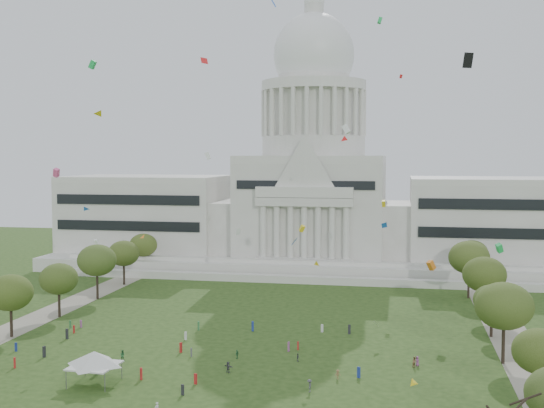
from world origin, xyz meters
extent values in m
plane|color=#264314|center=(0.00, 0.00, 0.00)|extent=(400.00, 400.00, 0.00)
cube|color=silver|center=(0.00, 115.00, 2.00)|extent=(160.00, 60.00, 4.00)
cube|color=silver|center=(0.00, 82.00, 1.00)|extent=(130.00, 3.00, 2.00)
cube|color=silver|center=(0.00, 90.00, 2.50)|extent=(140.00, 3.00, 5.00)
cube|color=beige|center=(-55.00, 114.00, 15.00)|extent=(50.00, 34.00, 22.00)
cube|color=beige|center=(55.00, 114.00, 15.00)|extent=(50.00, 34.00, 22.00)
cube|color=beige|center=(-27.00, 112.00, 12.00)|extent=(12.00, 26.00, 16.00)
cube|color=beige|center=(27.00, 112.00, 12.00)|extent=(12.00, 26.00, 16.00)
cube|color=beige|center=(0.00, 114.00, 18.00)|extent=(44.00, 38.00, 28.00)
cube|color=beige|center=(0.00, 94.00, 21.20)|extent=(28.00, 3.00, 2.40)
cube|color=black|center=(-55.00, 96.80, 17.00)|extent=(46.00, 0.40, 11.00)
cube|color=black|center=(55.00, 96.80, 17.00)|extent=(46.00, 0.40, 11.00)
cylinder|color=beige|center=(0.00, 114.00, 37.40)|extent=(32.00, 32.00, 6.00)
cylinder|color=beige|center=(0.00, 114.00, 47.40)|extent=(28.00, 28.00, 14.00)
cylinder|color=silver|center=(0.00, 114.00, 55.90)|extent=(32.40, 32.40, 3.00)
cylinder|color=beige|center=(0.00, 114.00, 61.40)|extent=(22.00, 22.00, 8.00)
ellipsoid|color=white|center=(0.00, 114.00, 65.40)|extent=(25.00, 25.00, 26.20)
cylinder|color=beige|center=(0.00, 114.00, 78.90)|extent=(6.00, 6.00, 5.00)
ellipsoid|color=white|center=(0.00, 114.00, 81.90)|extent=(6.40, 6.40, 5.12)
cube|color=gray|center=(-48.00, 30.00, 0.02)|extent=(8.00, 160.00, 0.04)
cube|color=gray|center=(48.00, 30.00, 0.02)|extent=(8.00, 160.00, 0.04)
cylinder|color=black|center=(46.22, -1.75, 2.46)|extent=(0.56, 0.56, 4.92)
ellipsoid|color=#394C16|center=(46.22, -1.75, 7.68)|extent=(7.58, 7.58, 6.20)
cylinder|color=black|center=(-45.04, 17.30, 2.73)|extent=(0.56, 0.56, 5.47)
ellipsoid|color=#395016|center=(-45.04, 17.30, 8.53)|extent=(8.42, 8.42, 6.89)
cylinder|color=black|center=(44.17, 17.44, 3.10)|extent=(0.56, 0.56, 6.20)
ellipsoid|color=#3B511B|center=(44.17, 17.44, 9.68)|extent=(9.55, 9.55, 7.82)
cylinder|color=black|center=(-44.09, 33.92, 2.64)|extent=(0.56, 0.56, 5.27)
ellipsoid|color=#334B17|center=(-44.09, 33.92, 8.23)|extent=(8.12, 8.12, 6.65)
cylinder|color=black|center=(44.40, 34.48, 2.28)|extent=(0.56, 0.56, 4.56)
ellipsoid|color=#37511B|center=(44.40, 34.48, 7.11)|extent=(7.01, 7.01, 5.74)
cylinder|color=black|center=(-44.08, 52.42, 3.02)|extent=(0.56, 0.56, 6.03)
ellipsoid|color=#364E1D|center=(-44.08, 52.42, 9.41)|extent=(9.29, 9.29, 7.60)
cylinder|color=black|center=(44.76, 50.04, 2.98)|extent=(0.56, 0.56, 5.97)
ellipsoid|color=#364816|center=(44.76, 50.04, 9.31)|extent=(9.19, 9.19, 7.52)
cylinder|color=black|center=(-45.22, 71.01, 2.70)|extent=(0.56, 0.56, 5.41)
ellipsoid|color=#374818|center=(-45.22, 71.01, 8.44)|extent=(8.33, 8.33, 6.81)
cylinder|color=black|center=(43.49, 70.19, 3.19)|extent=(0.56, 0.56, 6.37)
ellipsoid|color=#3F501C|center=(43.49, 70.19, 9.94)|extent=(9.82, 9.82, 8.03)
cylinder|color=black|center=(-46.87, 89.14, 2.66)|extent=(0.56, 0.56, 5.32)
ellipsoid|color=#40521A|center=(-46.87, 89.14, 8.29)|extent=(8.19, 8.19, 6.70)
cylinder|color=black|center=(45.96, 88.13, 2.73)|extent=(0.56, 0.56, 5.47)
ellipsoid|color=#3C4D1D|center=(45.96, 88.13, 8.53)|extent=(8.42, 8.42, 6.89)
cylinder|color=#4C4C4C|center=(-20.76, -7.69, 1.36)|extent=(0.12, 0.12, 2.72)
cylinder|color=#4C4C4C|center=(-14.66, -7.69, 1.36)|extent=(0.12, 0.12, 2.72)
cylinder|color=#4C4C4C|center=(-20.76, -1.60, 1.36)|extent=(0.12, 0.12, 2.72)
cylinder|color=#4C4C4C|center=(-14.66, -1.60, 1.36)|extent=(0.12, 0.12, 2.72)
cube|color=silver|center=(-17.71, -4.65, 2.83)|extent=(6.99, 6.99, 0.22)
pyramid|color=silver|center=(-17.71, -4.65, 4.03)|extent=(9.78, 9.78, 2.18)
imported|color=#994C8C|center=(30.23, 13.58, 0.80)|extent=(0.91, 0.92, 1.60)
imported|color=olive|center=(29.80, 12.72, 0.88)|extent=(0.95, 1.00, 1.77)
imported|color=#4C4C51|center=(14.56, -2.09, 0.94)|extent=(0.72, 1.26, 1.89)
imported|color=#33723F|center=(0.33, 11.82, 0.79)|extent=(0.75, 1.03, 1.58)
imported|color=#4C4C51|center=(0.69, 4.38, 0.89)|extent=(1.77, 1.23, 1.78)
imported|color=#33723F|center=(-18.39, 7.32, 0.89)|extent=(0.88, 0.57, 1.77)
imported|color=olive|center=(18.06, 4.48, 0.74)|extent=(1.07, 0.94, 1.48)
imported|color=#4C4C51|center=(10.67, 12.23, 0.70)|extent=(0.59, 0.88, 1.39)
cube|color=#26262B|center=(-3.16, -6.80, 0.78)|extent=(0.49, 0.43, 1.56)
cube|color=#26262B|center=(17.78, 31.50, 0.91)|extent=(0.52, 0.36, 1.82)
cube|color=#26262B|center=(-32.20, 6.41, 0.96)|extent=(0.44, 0.57, 1.91)
cube|color=#33723F|center=(-37.25, 25.50, 0.79)|extent=(0.32, 0.45, 1.58)
cube|color=#B21E1E|center=(-33.86, 0.12, 0.88)|extent=(0.46, 0.54, 1.75)
cube|color=#33723F|center=(-11.66, 28.79, 0.88)|extent=(0.48, 0.55, 1.77)
cube|color=#994C8C|center=(-35.43, 26.46, 0.74)|extent=(0.46, 0.41, 1.48)
cube|color=#B21E1E|center=(-11.58, -1.46, 0.91)|extent=(0.52, 0.57, 1.83)
cube|color=silver|center=(12.45, 31.92, 0.77)|extent=(0.47, 0.38, 1.54)
cube|color=#B21E1E|center=(9.67, 18.99, 0.74)|extent=(0.26, 0.41, 1.49)
cube|color=navy|center=(21.19, 5.68, 0.86)|extent=(0.53, 0.47, 1.71)
cube|color=silver|center=(-11.92, 21.46, 0.78)|extent=(0.43, 0.48, 1.55)
cube|color=#33723F|center=(-19.33, -0.13, 0.97)|extent=(0.60, 0.57, 1.94)
cube|color=#B21E1E|center=(-2.75, -1.89, 0.81)|extent=(0.47, 0.35, 1.61)
cube|color=#B21E1E|center=(-10.20, 13.52, 0.89)|extent=(0.40, 0.53, 1.77)
cube|color=#994C8C|center=(8.20, 17.71, 0.85)|extent=(0.30, 0.47, 1.71)
cube|color=navy|center=(-1.02, 30.14, 0.97)|extent=(0.52, 0.60, 1.94)
cube|color=#4C4C51|center=(-7.64, 11.47, 0.75)|extent=(0.32, 0.44, 1.49)
cube|color=navy|center=(-38.91, 8.76, 0.77)|extent=(0.46, 0.36, 1.55)
cube|color=#26262B|center=(-34.01, 17.94, 0.97)|extent=(0.60, 0.53, 1.94)
cube|color=#B21E1E|center=(-34.72, 22.10, 0.77)|extent=(0.32, 0.45, 1.54)
camera|label=1|loc=(27.40, -98.22, 34.25)|focal=45.00mm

